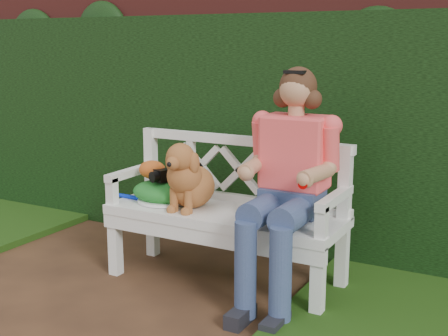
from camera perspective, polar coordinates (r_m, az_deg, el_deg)
The scene contains 10 objects.
ground at distance 3.53m, azimuth -16.58°, elevation -13.90°, with size 60.00×60.00×0.00m, color #311F15.
brick_wall at distance 4.72m, azimuth -0.73°, elevation 6.97°, with size 10.00×0.30×2.20m, color maroon.
ivy_hedge at distance 4.56m, azimuth -2.09°, elevation 3.63°, with size 10.00×0.18×1.70m, color #1A4416.
garden_bench at distance 3.80m, azimuth 0.00°, elevation -7.55°, with size 1.58×0.60×0.48m, color white, non-canonical shape.
seated_woman at distance 3.47m, azimuth 6.42°, elevation -2.17°, with size 0.56×0.75×1.33m, color #FB3B3A, non-canonical shape.
dog at distance 3.73m, azimuth -3.27°, elevation -0.62°, with size 0.29×0.39×0.44m, color olive, non-canonical shape.
tennis_racket at distance 3.92m, azimuth -6.45°, elevation -3.13°, with size 0.59×0.25×0.03m, color white, non-canonical shape.
green_bag at distance 3.93m, azimuth -5.80°, elevation -2.20°, with size 0.42×0.33×0.14m, color green, non-canonical shape.
camera_item at distance 3.89m, azimuth -6.01°, elevation -0.65°, with size 0.12×0.09×0.08m, color black.
baseball_glove at distance 3.95m, azimuth -6.83°, elevation -0.16°, with size 0.19×0.14×0.12m, color #BF541A.
Camera 1 is at (2.32, -2.19, 1.51)m, focal length 48.00 mm.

